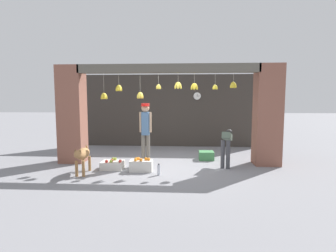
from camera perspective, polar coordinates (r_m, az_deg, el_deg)
ground_plane at (r=7.45m, az=-0.21°, el=-8.60°), size 60.00×60.00×0.00m
shop_back_wall at (r=10.37m, az=0.88°, el=3.34°), size 6.94×0.12×2.83m
shop_pillar_left at (r=8.20m, az=-20.15°, el=2.36°), size 0.70×0.60×2.83m
shop_pillar_right at (r=7.88m, az=20.85°, el=2.21°), size 0.70×0.60×2.83m
storefront_awning at (r=7.39m, az=-0.32°, el=11.91°), size 5.04×0.30×0.98m
dog at (r=6.86m, az=-18.13°, el=-6.02°), size 0.32×0.99×0.71m
shopkeeper at (r=7.36m, az=-4.91°, el=-0.53°), size 0.34×0.29×1.75m
worker_stooping at (r=7.37m, az=12.67°, el=-3.63°), size 0.40×0.76×1.00m
fruit_crate_oranges at (r=6.88m, az=-5.86°, el=-8.49°), size 0.58×0.32×0.37m
fruit_crate_apples at (r=7.22m, az=-11.97°, el=-8.27°), size 0.58×0.43×0.29m
produce_box_green at (r=8.22m, az=8.34°, el=-6.38°), size 0.45×0.41×0.26m
water_bottle at (r=6.51m, az=-2.04°, el=-9.52°), size 0.08×0.08×0.29m
wall_clock at (r=10.29m, az=6.36°, el=6.51°), size 0.30×0.03×0.30m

